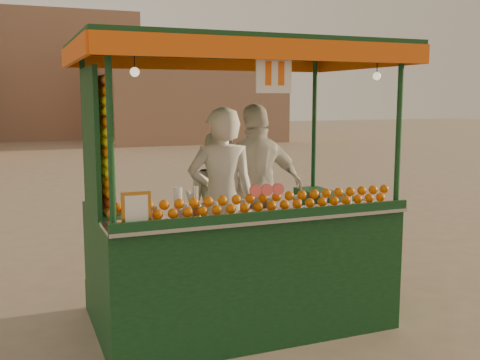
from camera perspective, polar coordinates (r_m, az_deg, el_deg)
name	(u,v)px	position (r m, az deg, el deg)	size (l,w,h in m)	color
ground	(220,313)	(6.30, -1.99, -13.18)	(90.00, 90.00, 0.00)	#745F53
building_right	(189,94)	(30.86, -5.11, 8.59)	(9.00, 6.00, 5.00)	#88644D
building_center	(7,76)	(35.54, -22.32, 9.58)	(14.00, 7.00, 7.00)	#88644D
juice_cart	(233,236)	(5.74, -0.72, -5.68)	(3.12, 2.02, 2.84)	black
vendor_left	(222,200)	(5.78, -1.84, -2.02)	(0.78, 0.61, 1.88)	silver
vendor_middle	(215,203)	(6.39, -2.48, -2.35)	(0.98, 0.97, 1.59)	silver
vendor_right	(257,190)	(6.33, 1.73, -1.00)	(1.12, 0.47, 1.91)	silver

